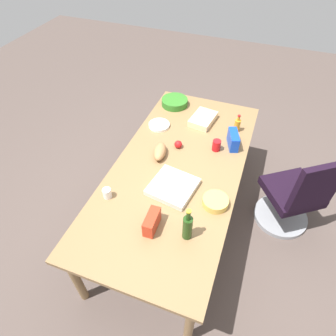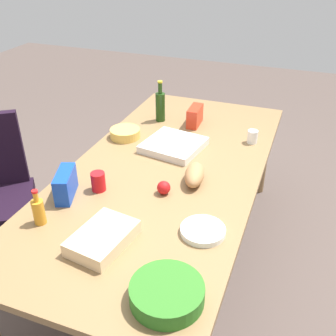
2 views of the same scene
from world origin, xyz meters
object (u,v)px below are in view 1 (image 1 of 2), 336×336
at_px(paper_plate_stack, 159,125).
at_px(salad_bowl, 175,102).
at_px(conference_table, 178,172).
at_px(bread_loaf, 160,152).
at_px(sheet_cake, 203,119).
at_px(wine_bottle, 187,227).
at_px(pizza_box, 173,187).
at_px(apple_red, 178,144).
at_px(office_chair, 293,199).
at_px(dressing_bottle, 237,125).
at_px(chip_bag_red, 152,222).
at_px(red_solo_cup, 216,145).
at_px(paper_cup, 107,193).
at_px(chip_bowl, 215,202).
at_px(chip_bag_blue, 233,140).

height_order(paper_plate_stack, salad_bowl, salad_bowl).
relative_size(conference_table, bread_loaf, 9.98).
xyz_separation_m(sheet_cake, wine_bottle, (-1.41, -0.27, 0.09)).
xyz_separation_m(wine_bottle, pizza_box, (0.40, 0.25, -0.10)).
height_order(apple_red, paper_plate_stack, apple_red).
relative_size(wine_bottle, paper_plate_stack, 1.43).
xyz_separation_m(office_chair, dressing_bottle, (0.40, 0.71, 0.44)).
relative_size(chip_bag_red, bread_loaf, 0.83).
distance_m(chip_bag_red, pizza_box, 0.42).
xyz_separation_m(office_chair, wine_bottle, (-0.98, 0.81, 0.49)).
distance_m(red_solo_cup, salad_bowl, 0.87).
height_order(paper_cup, chip_bowl, paper_cup).
xyz_separation_m(paper_plate_stack, red_solo_cup, (-0.16, -0.66, 0.04)).
bearing_deg(paper_cup, dressing_bottle, -33.72).
distance_m(wine_bottle, paper_cup, 0.75).
height_order(chip_bag_red, chip_bowl, chip_bag_red).
relative_size(bread_loaf, dressing_bottle, 1.23).
xyz_separation_m(paper_cup, bread_loaf, (0.62, -0.23, 0.01)).
bearing_deg(paper_cup, salad_bowl, -2.70).
xyz_separation_m(office_chair, red_solo_cup, (0.04, 0.84, 0.42)).
xyz_separation_m(dressing_bottle, chip_bag_blue, (-0.25, -0.01, 0.00)).
distance_m(sheet_cake, pizza_box, 1.01).
height_order(office_chair, paper_plate_stack, office_chair).
bearing_deg(conference_table, chip_bowl, -125.41).
bearing_deg(apple_red, paper_plate_stack, 49.96).
bearing_deg(office_chair, chip_bowl, 131.99).
relative_size(office_chair, chip_bowl, 4.79).
bearing_deg(pizza_box, paper_plate_stack, 38.14).
distance_m(paper_cup, chip_bag_blue, 1.31).
distance_m(paper_plate_stack, dressing_bottle, 0.81).
height_order(chip_bag_red, paper_cup, chip_bag_red).
bearing_deg(sheet_cake, chip_bowl, -159.46).
relative_size(sheet_cake, paper_plate_stack, 1.45).
bearing_deg(paper_cup, conference_table, -39.22).
height_order(paper_cup, chip_bag_blue, chip_bag_blue).
distance_m(sheet_cake, bread_loaf, 0.70).
relative_size(office_chair, pizza_box, 2.81).
height_order(sheet_cake, pizza_box, sheet_cake).
height_order(pizza_box, chip_bag_blue, chip_bag_blue).
bearing_deg(sheet_cake, salad_bowl, 62.72).
relative_size(paper_cup, bread_loaf, 0.38).
bearing_deg(chip_bowl, salad_bowl, 32.19).
height_order(conference_table, chip_bag_red, chip_bag_red).
bearing_deg(red_solo_cup, pizza_box, 159.79).
bearing_deg(wine_bottle, apple_red, 22.50).
distance_m(apple_red, bread_loaf, 0.21).
distance_m(pizza_box, chip_bowl, 0.38).
relative_size(red_solo_cup, bread_loaf, 0.46).
bearing_deg(sheet_cake, chip_bag_blue, -126.53).
relative_size(paper_cup, salad_bowl, 0.30).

